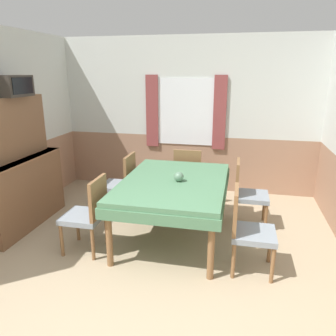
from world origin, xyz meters
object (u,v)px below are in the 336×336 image
Objects in this scene: chair_right_near at (247,228)px; vase at (179,177)px; chair_left_near at (89,212)px; sideboard at (17,174)px; chair_right_far at (247,191)px; tv at (13,86)px; chair_left_far at (122,182)px; chair_head_window at (188,174)px; dining_table at (174,188)px.

vase is (-0.82, 0.51, 0.33)m from chair_right_near.
chair_left_near is 0.52× the size of sideboard.
chair_left_near and chair_right_far have the same top height.
chair_right_far is 3.06m from sideboard.
tv is (-2.94, -0.57, 1.37)m from chair_right_far.
chair_right_far is at bearing 12.56° from sideboard.
chair_left_far is at bearing -121.52° from chair_right_near.
chair_left_far is 1.90× the size of tv.
chair_right_far is at bearing -90.00° from chair_left_far.
chair_head_window is (-0.89, 0.59, 0.00)m from chair_right_far.
sideboard is at bearing 118.76° from chair_left_far.
chair_left_near is at bearing -148.48° from dining_table.
chair_head_window is 2.46m from sideboard.
chair_left_far is 1.00× the size of chair_head_window.
chair_right_near is 1.90m from chair_head_window.
chair_left_near reaches higher than vase.
dining_table is 1.98× the size of chair_right_near.
chair_head_window is at bearing 29.57° from tv.
chair_right_near is 0.52× the size of sideboard.
chair_right_near reaches higher than dining_table.
chair_right_near is 1.00× the size of chair_right_far.
chair_left_far and chair_head_window have the same top height.
sideboard reaches higher than vase.
sideboard reaches higher than chair_left_near.
sideboard is (-2.10, -0.12, 0.07)m from dining_table.
tv is at bearing -99.98° from chair_right_near.
tv reaches higher than chair_left_far.
chair_left_near is 1.00× the size of chair_head_window.
tv is (-1.17, -0.57, 1.37)m from chair_left_far.
chair_right_near is 1.00× the size of chair_left_far.
chair_right_far is 1.77m from chair_left_far.
dining_table is 2.10m from sideboard.
chair_right_near is at bearing -121.52° from chair_left_far.
chair_right_far is at bearing -180.00° from chair_right_near.
chair_right_far is 1.90× the size of tv.
vase is at bearing -0.16° from tv.
chair_right_far is at bearing -33.88° from chair_head_window.
chair_right_near is at bearing -8.05° from sideboard.
chair_left_near is 7.61× the size of vase.
chair_left_near is at bearing -23.90° from tv.
chair_left_near is 1.87m from tv.
tv reaches higher than chair_right_near.
chair_left_near is 1.00× the size of chair_left_far.
vase is at bearing -121.19° from chair_left_far.
chair_left_far is at bearing -146.12° from chair_head_window.
dining_table is 3.75× the size of tv.
chair_head_window is at bearing -27.78° from chair_left_near.
chair_left_near is 1.09m from chair_left_far.
chair_head_window is 0.52× the size of sideboard.
dining_table is at bearing 3.31° from sideboard.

